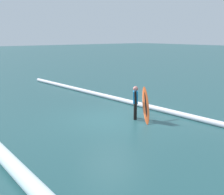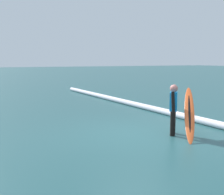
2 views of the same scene
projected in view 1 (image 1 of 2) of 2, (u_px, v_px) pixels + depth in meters
name	position (u px, v px, depth m)	size (l,w,h in m)	color
ground_plane	(111.00, 119.00, 12.98)	(176.74, 176.74, 0.00)	#234F53
surfer	(135.00, 101.00, 12.92)	(0.41, 0.42, 1.44)	black
surfboard	(146.00, 105.00, 12.93)	(1.57, 1.36, 1.32)	#E55926
wave_crest_foreground	(135.00, 103.00, 15.52)	(0.24, 0.24, 21.78)	white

